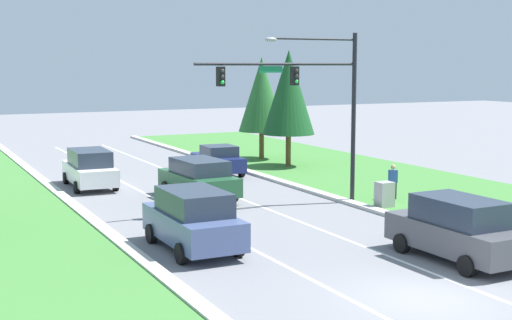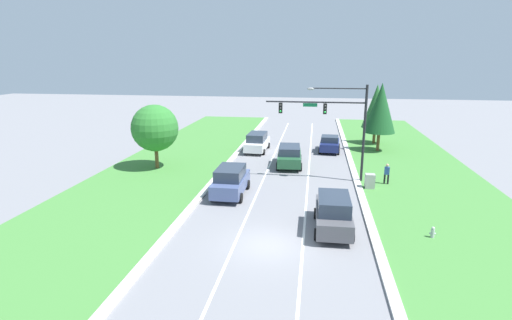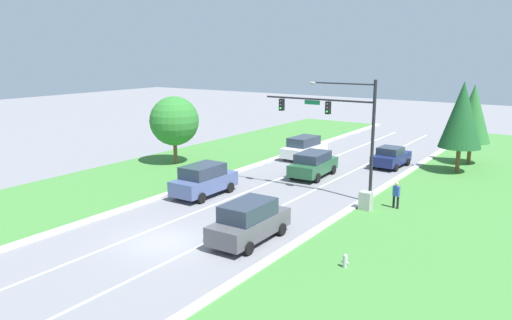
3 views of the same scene
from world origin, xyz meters
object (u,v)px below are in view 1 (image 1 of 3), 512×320
Objects in this scene: navy_sedan at (218,160)px; pedestrian at (393,181)px; utility_cabinet at (384,195)px; forest_suv at (199,178)px; graphite_suv at (457,229)px; white_suv at (90,168)px; conifer_far_right_tree at (262,94)px; traffic_signal_mast at (311,91)px; slate_blue_suv at (193,219)px; conifer_near_right_tree at (289,92)px.

navy_sedan reaches higher than pedestrian.
utility_cabinet is at bearing -74.40° from navy_sedan.
utility_cabinet is (6.42, -5.64, -0.41)m from forest_suv.
white_suv is at bearing 110.16° from graphite_suv.
conifer_far_right_tree reaches higher than navy_sedan.
graphite_suv is 2.91× the size of pedestrian.
graphite_suv is at bearing -102.62° from conifer_far_right_tree.
traffic_signal_mast is at bearing -86.98° from navy_sedan.
traffic_signal_mast reaches higher than navy_sedan.
navy_sedan is at bearing 63.58° from slate_blue_suv.
conifer_far_right_tree is at bearing 25.61° from white_suv.
utility_cabinet is at bearing 68.44° from graphite_suv.
navy_sedan is 0.63× the size of conifer_far_right_tree.
forest_suv is (3.76, -5.53, 0.01)m from white_suv.
traffic_signal_mast reaches higher than slate_blue_suv.
utility_cabinet is 0.69× the size of pedestrian.
traffic_signal_mast is 5.86m from pedestrian.
graphite_suv is at bearing -104.59° from conifer_near_right_tree.
pedestrian is at bearing -7.85° from traffic_signal_mast.
slate_blue_suv is 4.11× the size of utility_cabinet.
navy_sedan is 3.64× the size of utility_cabinet.
conifer_near_right_tree is at bearing -91.40° from conifer_far_right_tree.
traffic_signal_mast is 1.15× the size of conifer_far_right_tree.
slate_blue_suv is at bearing 144.11° from graphite_suv.
traffic_signal_mast reaches higher than utility_cabinet.
conifer_near_right_tree reaches higher than forest_suv.
conifer_far_right_tree is at bearing 45.02° from navy_sedan.
pedestrian is at bearing -66.26° from navy_sedan.
conifer_near_right_tree reaches higher than graphite_suv.
graphite_suv is at bearing -35.32° from slate_blue_suv.
pedestrian is 0.24× the size of conifer_near_right_tree.
traffic_signal_mast is 5.56m from utility_cabinet.
forest_suv is at bearing -128.96° from conifer_far_right_tree.
navy_sedan is at bearing 9.11° from white_suv.
white_suv is 7.60m from navy_sedan.
conifer_near_right_tree is at bearing 74.86° from graphite_suv.
graphite_suv is at bearing -91.89° from traffic_signal_mast.
traffic_signal_mast is 11.11m from navy_sedan.
traffic_signal_mast is 1.61× the size of slate_blue_suv.
slate_blue_suv is 23.38m from conifer_far_right_tree.
slate_blue_suv reaches higher than graphite_suv.
forest_suv is at bearing 103.70° from graphite_suv.
pedestrian is (1.40, 1.26, 0.35)m from utility_cabinet.
slate_blue_suv is at bearing -113.16° from navy_sedan.
slate_blue_suv is at bearing -116.49° from forest_suv.
utility_cabinet is (10.18, -11.17, -0.40)m from white_suv.
graphite_suv is 13.89m from forest_suv.
white_suv is 0.76× the size of conifer_far_right_tree.
white_suv reaches higher than forest_suv.
conifer_near_right_tree is at bearing 36.13° from forest_suv.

